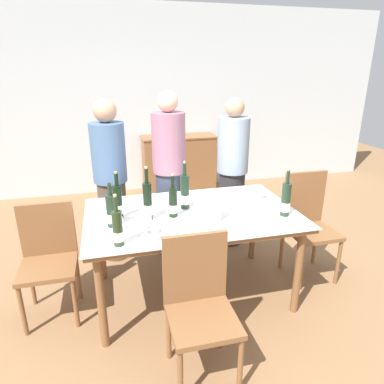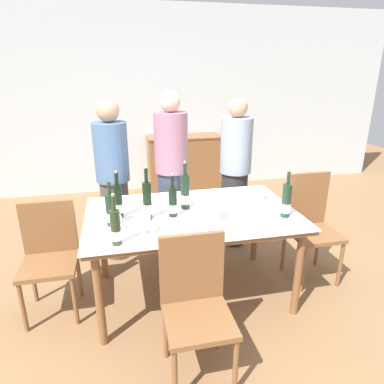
{
  "view_description": "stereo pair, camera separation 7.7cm",
  "coord_description": "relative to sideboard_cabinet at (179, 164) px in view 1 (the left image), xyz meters",
  "views": [
    {
      "loc": [
        -0.63,
        -2.49,
        1.89
      ],
      "look_at": [
        0.0,
        0.0,
        0.96
      ],
      "focal_mm": 32.0,
      "sensor_mm": 36.0,
      "label": 1
    },
    {
      "loc": [
        -0.56,
        -2.51,
        1.89
      ],
      "look_at": [
        0.0,
        0.0,
        0.96
      ],
      "focal_mm": 32.0,
      "sensor_mm": 36.0,
      "label": 2
    }
  ],
  "objects": [
    {
      "name": "ground_plane",
      "position": [
        -0.47,
        -2.7,
        -0.45
      ],
      "size": [
        12.0,
        12.0,
        0.0
      ],
      "primitive_type": "plane",
      "color": "olive"
    },
    {
      "name": "back_wall",
      "position": [
        -0.47,
        0.29,
        0.95
      ],
      "size": [
        8.0,
        0.1,
        2.8
      ],
      "color": "silver",
      "rests_on": "ground_plane"
    },
    {
      "name": "sideboard_cabinet",
      "position": [
        0.0,
        0.0,
        0.0
      ],
      "size": [
        1.16,
        0.46,
        0.9
      ],
      "color": "brown",
      "rests_on": "ground_plane"
    },
    {
      "name": "dining_table",
      "position": [
        -0.47,
        -2.7,
        0.26
      ],
      "size": [
        1.71,
        1.06,
        0.78
      ],
      "color": "brown",
      "rests_on": "ground_plane"
    },
    {
      "name": "ice_bucket",
      "position": [
        -0.39,
        -2.87,
        0.43
      ],
      "size": [
        0.22,
        0.22,
        0.19
      ],
      "color": "white",
      "rests_on": "dining_table"
    },
    {
      "name": "wine_bottle_0",
      "position": [
        -1.05,
        -2.66,
        0.46
      ],
      "size": [
        0.07,
        0.07,
        0.38
      ],
      "color": "black",
      "rests_on": "dining_table"
    },
    {
      "name": "wine_bottle_1",
      "position": [
        -1.08,
        -3.11,
        0.45
      ],
      "size": [
        0.07,
        0.07,
        0.36
      ],
      "color": "#28381E",
      "rests_on": "dining_table"
    },
    {
      "name": "wine_bottle_2",
      "position": [
        0.23,
        -2.94,
        0.46
      ],
      "size": [
        0.07,
        0.07,
        0.39
      ],
      "color": "#1E3323",
      "rests_on": "dining_table"
    },
    {
      "name": "wine_bottle_3",
      "position": [
        -0.51,
        -2.59,
        0.47
      ],
      "size": [
        0.08,
        0.08,
        0.41
      ],
      "color": "#1E3323",
      "rests_on": "dining_table"
    },
    {
      "name": "wine_bottle_4",
      "position": [
        -1.11,
        -2.8,
        0.45
      ],
      "size": [
        0.08,
        0.08,
        0.34
      ],
      "color": "#1E3323",
      "rests_on": "dining_table"
    },
    {
      "name": "wine_bottle_5",
      "position": [
        -0.83,
        -2.75,
        0.48
      ],
      "size": [
        0.07,
        0.07,
        0.43
      ],
      "color": "black",
      "rests_on": "dining_table"
    },
    {
      "name": "wine_bottle_6",
      "position": [
        -0.63,
        -2.74,
        0.45
      ],
      "size": [
        0.07,
        0.07,
        0.35
      ],
      "color": "black",
      "rests_on": "dining_table"
    },
    {
      "name": "wine_glass_0",
      "position": [
        -1.07,
        -2.9,
        0.42
      ],
      "size": [
        0.07,
        0.07,
        0.13
      ],
      "color": "white",
      "rests_on": "dining_table"
    },
    {
      "name": "wine_glass_1",
      "position": [
        -0.87,
        -2.93,
        0.42
      ],
      "size": [
        0.08,
        0.08,
        0.13
      ],
      "color": "white",
      "rests_on": "dining_table"
    },
    {
      "name": "wine_glass_2",
      "position": [
        0.2,
        -2.56,
        0.42
      ],
      "size": [
        0.07,
        0.07,
        0.13
      ],
      "color": "white",
      "rests_on": "dining_table"
    },
    {
      "name": "wine_glass_3",
      "position": [
        -0.9,
        -3.03,
        0.43
      ],
      "size": [
        0.08,
        0.08,
        0.15
      ],
      "color": "white",
      "rests_on": "dining_table"
    },
    {
      "name": "wine_glass_4",
      "position": [
        -0.82,
        -3.12,
        0.43
      ],
      "size": [
        0.08,
        0.08,
        0.14
      ],
      "color": "white",
      "rests_on": "dining_table"
    },
    {
      "name": "chair_left_end",
      "position": [
        -1.62,
        -2.62,
        0.07
      ],
      "size": [
        0.42,
        0.42,
        0.9
      ],
      "color": "brown",
      "rests_on": "ground_plane"
    },
    {
      "name": "chair_right_end",
      "position": [
        0.68,
        -2.61,
        0.11
      ],
      "size": [
        0.42,
        0.42,
        0.99
      ],
      "color": "brown",
      "rests_on": "ground_plane"
    },
    {
      "name": "chair_near_front",
      "position": [
        -0.62,
        -3.46,
        0.07
      ],
      "size": [
        0.42,
        0.42,
        0.93
      ],
      "color": "brown",
      "rests_on": "ground_plane"
    },
    {
      "name": "person_host",
      "position": [
        -1.09,
        -1.86,
        0.37
      ],
      "size": [
        0.33,
        0.33,
        1.63
      ],
      "color": "#51473D",
      "rests_on": "ground_plane"
    },
    {
      "name": "person_guest_left",
      "position": [
        -0.51,
        -1.93,
        0.4
      ],
      "size": [
        0.33,
        0.33,
        1.7
      ],
      "color": "#383F56",
      "rests_on": "ground_plane"
    },
    {
      "name": "person_guest_right",
      "position": [
        0.19,
        -1.86,
        0.36
      ],
      "size": [
        0.33,
        0.33,
        1.62
      ],
      "color": "#2D2D33",
      "rests_on": "ground_plane"
    }
  ]
}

